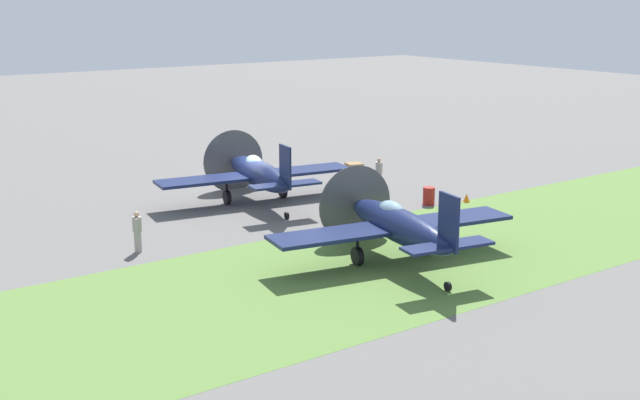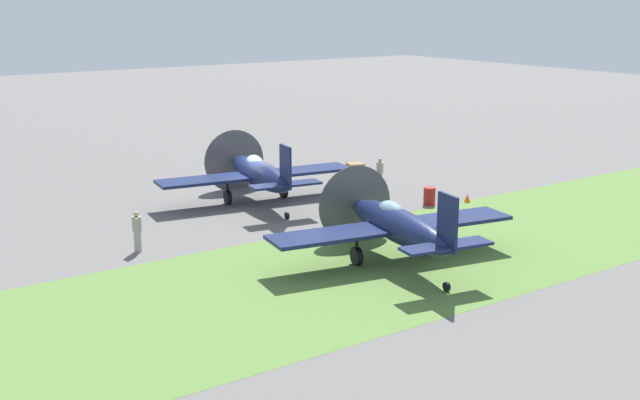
% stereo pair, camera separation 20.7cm
% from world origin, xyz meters
% --- Properties ---
extents(ground_plane, '(160.00, 160.00, 0.00)m').
position_xyz_m(ground_plane, '(0.00, 0.00, 0.00)').
color(ground_plane, '#605E5B').
extents(grass_verge, '(120.00, 11.00, 0.01)m').
position_xyz_m(grass_verge, '(0.00, -11.89, 0.00)').
color(grass_verge, '#567A38').
rests_on(grass_verge, ground).
extents(airplane_lead, '(10.40, 8.28, 3.68)m').
position_xyz_m(airplane_lead, '(0.18, -0.52, 1.54)').
color(airplane_lead, '#141E47').
rests_on(airplane_lead, ground).
extents(airplane_wingman, '(10.46, 8.33, 3.70)m').
position_xyz_m(airplane_wingman, '(-0.39, -12.02, 1.55)').
color(airplane_wingman, '#141E47').
rests_on(airplane_wingman, ground).
extents(ground_crew_chief, '(0.38, 0.58, 1.73)m').
position_xyz_m(ground_crew_chief, '(-8.19, -4.83, 0.91)').
color(ground_crew_chief, '#9E998E').
rests_on(ground_crew_chief, ground).
extents(ground_crew_mechanic, '(0.38, 0.57, 1.73)m').
position_xyz_m(ground_crew_mechanic, '(7.19, -1.69, 0.91)').
color(ground_crew_mechanic, '#9E998E').
rests_on(ground_crew_mechanic, ground).
extents(fuel_drum, '(0.60, 0.60, 0.90)m').
position_xyz_m(fuel_drum, '(7.02, -5.89, 0.45)').
color(fuel_drum, maroon).
rests_on(fuel_drum, ground).
extents(supply_crate, '(1.12, 1.12, 0.64)m').
position_xyz_m(supply_crate, '(8.53, 2.24, 0.32)').
color(supply_crate, olive).
rests_on(supply_crate, ground).
extents(runway_marker_cone, '(0.36, 0.36, 0.44)m').
position_xyz_m(runway_marker_cone, '(8.98, -6.62, 0.22)').
color(runway_marker_cone, orange).
rests_on(runway_marker_cone, ground).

